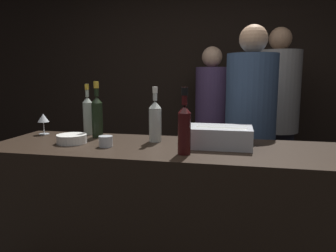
% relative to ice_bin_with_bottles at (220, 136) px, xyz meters
% --- Properties ---
extents(wall_back_chalkboard, '(6.40, 0.06, 2.80)m').
position_rel_ice_bin_with_bottles_xyz_m(wall_back_chalkboard, '(-0.31, 1.90, 0.37)').
color(wall_back_chalkboard, black).
rests_on(wall_back_chalkboard, ground_plane).
extents(bar_counter, '(2.18, 0.68, 0.96)m').
position_rel_ice_bin_with_bottles_xyz_m(bar_counter, '(-0.31, -0.07, -0.55)').
color(bar_counter, black).
rests_on(bar_counter, ground_plane).
extents(ice_bin_with_bottles, '(0.39, 0.26, 0.13)m').
position_rel_ice_bin_with_bottles_xyz_m(ice_bin_with_bottles, '(0.00, 0.00, 0.00)').
color(ice_bin_with_bottles, '#B7BABF').
rests_on(ice_bin_with_bottles, bar_counter).
extents(bowl_white, '(0.19, 0.19, 0.06)m').
position_rel_ice_bin_with_bottles_xyz_m(bowl_white, '(-0.92, -0.10, -0.04)').
color(bowl_white, silver).
rests_on(bowl_white, bar_counter).
extents(wine_glass, '(0.08, 0.08, 0.15)m').
position_rel_ice_bin_with_bottles_xyz_m(wine_glass, '(-1.27, 0.15, 0.05)').
color(wine_glass, silver).
rests_on(wine_glass, bar_counter).
extents(candle_votive, '(0.08, 0.08, 0.06)m').
position_rel_ice_bin_with_bottles_xyz_m(candle_votive, '(-0.67, -0.15, -0.03)').
color(candle_votive, silver).
rests_on(candle_votive, bar_counter).
extents(rose_wine_bottle, '(0.07, 0.07, 0.36)m').
position_rel_ice_bin_with_bottles_xyz_m(rose_wine_bottle, '(-0.95, 0.21, 0.08)').
color(rose_wine_bottle, '#9EA899').
rests_on(rose_wine_bottle, bar_counter).
extents(red_wine_bottle_black_foil, '(0.07, 0.07, 0.36)m').
position_rel_ice_bin_with_bottles_xyz_m(red_wine_bottle_black_foil, '(-0.18, -0.24, 0.09)').
color(red_wine_bottle_black_foil, '#380F0F').
rests_on(red_wine_bottle_black_foil, bar_counter).
extents(white_wine_bottle, '(0.08, 0.08, 0.35)m').
position_rel_ice_bin_with_bottles_xyz_m(white_wine_bottle, '(-0.42, 0.07, 0.08)').
color(white_wine_bottle, '#B2B7AD').
rests_on(white_wine_bottle, bar_counter).
extents(champagne_bottle, '(0.07, 0.07, 0.38)m').
position_rel_ice_bin_with_bottles_xyz_m(champagne_bottle, '(-0.85, 0.13, 0.09)').
color(champagne_bottle, black).
rests_on(champagne_bottle, bar_counter).
extents(person_in_hoodie, '(0.38, 0.38, 1.75)m').
position_rel_ice_bin_with_bottles_xyz_m(person_in_hoodie, '(0.20, 0.60, -0.05)').
color(person_in_hoodie, black).
rests_on(person_in_hoodie, ground_plane).
extents(person_blond_tee, '(0.41, 0.41, 1.82)m').
position_rel_ice_bin_with_bottles_xyz_m(person_blond_tee, '(0.47, 1.30, -0.01)').
color(person_blond_tee, black).
rests_on(person_blond_tee, ground_plane).
extents(person_grey_polo, '(0.33, 0.33, 1.67)m').
position_rel_ice_bin_with_bottles_xyz_m(person_grey_polo, '(-0.17, 1.50, -0.09)').
color(person_grey_polo, black).
rests_on(person_grey_polo, ground_plane).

